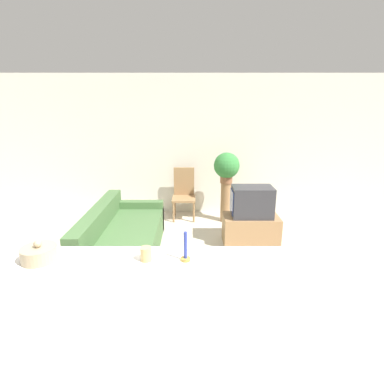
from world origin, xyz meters
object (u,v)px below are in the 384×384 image
at_px(decorative_bowl, 41,253).
at_px(wooden_chair, 185,192).
at_px(couch, 124,239).
at_px(television, 253,202).
at_px(potted_plant, 228,166).

bearing_deg(decorative_bowl, wooden_chair, 75.81).
relative_size(couch, television, 3.17).
relative_size(wooden_chair, decorative_bowl, 4.01).
height_order(television, potted_plant, potted_plant).
bearing_deg(couch, decorative_bowl, -91.97).
height_order(couch, television, television).
height_order(television, wooden_chair, wooden_chair).
relative_size(television, wooden_chair, 0.65).
height_order(potted_plant, decorative_bowl, potted_plant).
bearing_deg(wooden_chair, television, -47.18).
xyz_separation_m(television, potted_plant, (-0.29, 0.96, 0.37)).
distance_m(television, wooden_chair, 1.60).
relative_size(television, potted_plant, 1.13).
relative_size(couch, wooden_chair, 2.05).
bearing_deg(wooden_chair, couch, -118.23).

